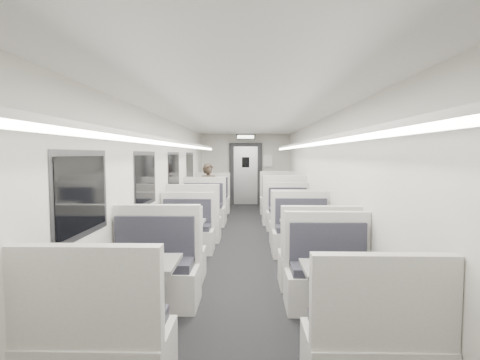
{
  "coord_description": "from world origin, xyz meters",
  "views": [
    {
      "loc": [
        0.09,
        -6.71,
        1.73
      ],
      "look_at": [
        -0.1,
        1.97,
        1.12
      ],
      "focal_mm": 28.0,
      "sensor_mm": 36.0,
      "label": 1
    }
  ],
  "objects_px": {
    "passenger": "(209,192)",
    "vestibule_door": "(246,174)",
    "booth_left_a": "(209,203)",
    "exit_sign": "(246,137)",
    "booth_right_a": "(282,203)",
    "booth_left_c": "(179,242)",
    "booth_right_c": "(309,245)",
    "booth_left_b": "(199,215)",
    "booth_right_d": "(347,303)",
    "booth_left_d": "(132,299)",
    "booth_right_b": "(292,219)"
  },
  "relations": [
    {
      "from": "passenger",
      "to": "vestibule_door",
      "type": "bearing_deg",
      "value": 54.43
    },
    {
      "from": "booth_left_a",
      "to": "exit_sign",
      "type": "height_order",
      "value": "exit_sign"
    },
    {
      "from": "booth_left_a",
      "to": "booth_right_a",
      "type": "height_order",
      "value": "booth_right_a"
    },
    {
      "from": "exit_sign",
      "to": "booth_left_a",
      "type": "bearing_deg",
      "value": -116.55
    },
    {
      "from": "booth_left_c",
      "to": "vestibule_door",
      "type": "height_order",
      "value": "vestibule_door"
    },
    {
      "from": "booth_right_c",
      "to": "vestibule_door",
      "type": "relative_size",
      "value": 0.97
    },
    {
      "from": "booth_left_a",
      "to": "booth_left_b",
      "type": "height_order",
      "value": "booth_left_a"
    },
    {
      "from": "booth_right_a",
      "to": "vestibule_door",
      "type": "distance_m",
      "value": 2.86
    },
    {
      "from": "booth_left_a",
      "to": "booth_right_d",
      "type": "height_order",
      "value": "booth_left_a"
    },
    {
      "from": "booth_left_b",
      "to": "booth_left_d",
      "type": "distance_m",
      "value": 4.79
    },
    {
      "from": "booth_right_d",
      "to": "booth_left_d",
      "type": "bearing_deg",
      "value": -179.7
    },
    {
      "from": "booth_right_a",
      "to": "passenger",
      "type": "bearing_deg",
      "value": -165.01
    },
    {
      "from": "booth_right_d",
      "to": "vestibule_door",
      "type": "relative_size",
      "value": 0.95
    },
    {
      "from": "booth_left_c",
      "to": "booth_right_b",
      "type": "bearing_deg",
      "value": 45.25
    },
    {
      "from": "booth_left_b",
      "to": "booth_right_c",
      "type": "xyz_separation_m",
      "value": [
        2.0,
        -2.59,
        -0.02
      ]
    },
    {
      "from": "exit_sign",
      "to": "booth_right_c",
      "type": "bearing_deg",
      "value": -81.37
    },
    {
      "from": "booth_left_a",
      "to": "exit_sign",
      "type": "bearing_deg",
      "value": 63.45
    },
    {
      "from": "booth_right_d",
      "to": "booth_right_a",
      "type": "bearing_deg",
      "value": 90.0
    },
    {
      "from": "booth_left_b",
      "to": "booth_left_d",
      "type": "height_order",
      "value": "booth_left_b"
    },
    {
      "from": "booth_left_b",
      "to": "booth_right_a",
      "type": "relative_size",
      "value": 0.94
    },
    {
      "from": "booth_right_b",
      "to": "booth_right_c",
      "type": "bearing_deg",
      "value": -90.0
    },
    {
      "from": "booth_left_b",
      "to": "booth_right_c",
      "type": "relative_size",
      "value": 1.06
    },
    {
      "from": "booth_right_a",
      "to": "booth_left_c",
      "type": "bearing_deg",
      "value": -115.07
    },
    {
      "from": "booth_right_c",
      "to": "booth_right_d",
      "type": "bearing_deg",
      "value": -90.0
    },
    {
      "from": "booth_right_c",
      "to": "booth_right_d",
      "type": "height_order",
      "value": "booth_right_c"
    },
    {
      "from": "booth_left_d",
      "to": "booth_right_b",
      "type": "height_order",
      "value": "booth_left_d"
    },
    {
      "from": "booth_left_d",
      "to": "booth_right_b",
      "type": "xyz_separation_m",
      "value": [
        2.0,
        4.41,
        -0.02
      ]
    },
    {
      "from": "booth_left_a",
      "to": "vestibule_door",
      "type": "xyz_separation_m",
      "value": [
        1.0,
        2.49,
        0.65
      ]
    },
    {
      "from": "booth_left_c",
      "to": "exit_sign",
      "type": "distance_m",
      "value": 6.75
    },
    {
      "from": "passenger",
      "to": "booth_left_d",
      "type": "bearing_deg",
      "value": -109.82
    },
    {
      "from": "booth_right_b",
      "to": "vestibule_door",
      "type": "relative_size",
      "value": 0.95
    },
    {
      "from": "vestibule_door",
      "to": "booth_left_c",
      "type": "bearing_deg",
      "value": -98.27
    },
    {
      "from": "booth_right_c",
      "to": "booth_right_d",
      "type": "relative_size",
      "value": 1.02
    },
    {
      "from": "booth_left_a",
      "to": "booth_right_a",
      "type": "relative_size",
      "value": 0.96
    },
    {
      "from": "passenger",
      "to": "booth_right_b",
      "type": "bearing_deg",
      "value": -61.32
    },
    {
      "from": "exit_sign",
      "to": "booth_left_c",
      "type": "bearing_deg",
      "value": -98.9
    },
    {
      "from": "booth_right_c",
      "to": "passenger",
      "type": "xyz_separation_m",
      "value": [
        -1.92,
        3.96,
        0.38
      ]
    },
    {
      "from": "booth_left_c",
      "to": "booth_right_a",
      "type": "relative_size",
      "value": 0.86
    },
    {
      "from": "booth_right_c",
      "to": "exit_sign",
      "type": "distance_m",
      "value": 6.93
    },
    {
      "from": "booth_left_c",
      "to": "passenger",
      "type": "distance_m",
      "value": 3.78
    },
    {
      "from": "booth_right_b",
      "to": "booth_right_c",
      "type": "height_order",
      "value": "booth_right_c"
    },
    {
      "from": "booth_right_a",
      "to": "exit_sign",
      "type": "distance_m",
      "value": 3.0
    },
    {
      "from": "booth_right_b",
      "to": "booth_right_d",
      "type": "bearing_deg",
      "value": -90.0
    },
    {
      "from": "booth_right_d",
      "to": "exit_sign",
      "type": "xyz_separation_m",
      "value": [
        -1.0,
        8.77,
        1.92
      ]
    },
    {
      "from": "booth_right_d",
      "to": "vestibule_door",
      "type": "distance_m",
      "value": 9.34
    },
    {
      "from": "booth_left_b",
      "to": "vestibule_door",
      "type": "bearing_deg",
      "value": 77.43
    },
    {
      "from": "booth_left_c",
      "to": "booth_left_d",
      "type": "height_order",
      "value": "booth_left_d"
    },
    {
      "from": "booth_left_a",
      "to": "booth_right_c",
      "type": "height_order",
      "value": "booth_left_a"
    },
    {
      "from": "booth_right_d",
      "to": "passenger",
      "type": "bearing_deg",
      "value": 107.37
    },
    {
      "from": "booth_left_a",
      "to": "booth_left_d",
      "type": "xyz_separation_m",
      "value": [
        0.0,
        -6.78,
        -0.01
      ]
    }
  ]
}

